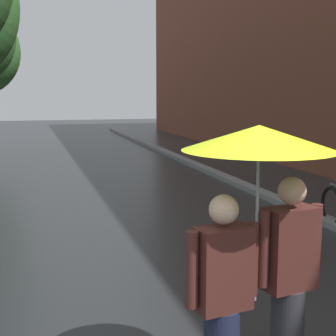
% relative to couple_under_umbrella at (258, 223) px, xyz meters
% --- Properties ---
extents(kerb_strip, '(0.30, 36.00, 0.12)m').
position_rel_couple_under_umbrella_xyz_m(kerb_strip, '(3.48, 9.24, -1.33)').
color(kerb_strip, slate).
rests_on(kerb_strip, ground).
extents(couple_under_umbrella, '(1.17, 1.11, 2.10)m').
position_rel_couple_under_umbrella_xyz_m(couple_under_umbrella, '(0.00, 0.00, 0.00)').
color(couple_under_umbrella, '#1E233D').
rests_on(couple_under_umbrella, ground).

